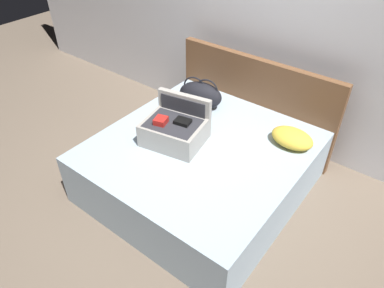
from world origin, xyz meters
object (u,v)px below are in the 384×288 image
object	(u,v)px
bed	(201,167)
pillow_near_headboard	(292,138)
duffel_bag	(200,95)
hard_case_large	(175,129)

from	to	relation	value
bed	pillow_near_headboard	world-z (taller)	pillow_near_headboard
bed	duffel_bag	size ratio (longest dim) A/B	3.68
duffel_bag	bed	bearing A→B (deg)	-52.47
hard_case_large	duffel_bag	bearing A→B (deg)	94.22
duffel_bag	pillow_near_headboard	size ratio (longest dim) A/B	1.28
bed	pillow_near_headboard	distance (m)	0.89
hard_case_large	bed	bearing A→B (deg)	10.41
bed	duffel_bag	distance (m)	0.78
duffel_bag	pillow_near_headboard	xyz separation A→B (m)	(1.05, -0.01, -0.07)
hard_case_large	pillow_near_headboard	distance (m)	1.07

